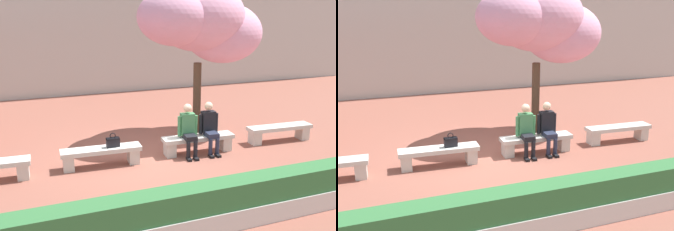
% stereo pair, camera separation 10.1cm
% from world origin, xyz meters
% --- Properties ---
extents(ground_plane, '(100.00, 100.00, 0.00)m').
position_xyz_m(ground_plane, '(0.00, 0.00, 0.00)').
color(ground_plane, '#8E5142').
extents(building_facade, '(28.00, 4.00, 7.70)m').
position_xyz_m(building_facade, '(0.00, 10.01, 3.85)').
color(building_facade, '#B7B2A8').
rests_on(building_facade, ground).
extents(stone_bench_near_west, '(1.86, 0.53, 0.45)m').
position_xyz_m(stone_bench_near_west, '(-1.23, 0.00, 0.30)').
color(stone_bench_near_west, beige).
rests_on(stone_bench_near_west, ground).
extents(stone_bench_center, '(1.86, 0.53, 0.45)m').
position_xyz_m(stone_bench_center, '(1.23, 0.00, 0.30)').
color(stone_bench_center, beige).
rests_on(stone_bench_center, ground).
extents(stone_bench_near_east, '(1.86, 0.53, 0.45)m').
position_xyz_m(stone_bench_near_east, '(3.69, 0.00, 0.30)').
color(stone_bench_near_east, beige).
rests_on(stone_bench_near_east, ground).
extents(person_seated_left, '(0.51, 0.71, 1.29)m').
position_xyz_m(person_seated_left, '(0.93, -0.05, 0.70)').
color(person_seated_left, black).
rests_on(person_seated_left, ground).
extents(person_seated_right, '(0.51, 0.70, 1.29)m').
position_xyz_m(person_seated_right, '(1.51, -0.05, 0.70)').
color(person_seated_right, black).
rests_on(person_seated_right, ground).
extents(handbag, '(0.30, 0.15, 0.34)m').
position_xyz_m(handbag, '(-0.96, -0.03, 0.58)').
color(handbag, black).
rests_on(handbag, stone_bench_near_west).
extents(cherry_tree_main, '(3.69, 2.56, 4.26)m').
position_xyz_m(cherry_tree_main, '(1.93, 1.46, 3.18)').
color(cherry_tree_main, '#473323').
rests_on(cherry_tree_main, ground).
extents(planter_hedge_foreground, '(14.12, 0.50, 0.80)m').
position_xyz_m(planter_hedge_foreground, '(0.00, -3.30, 0.39)').
color(planter_hedge_foreground, beige).
rests_on(planter_hedge_foreground, ground).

